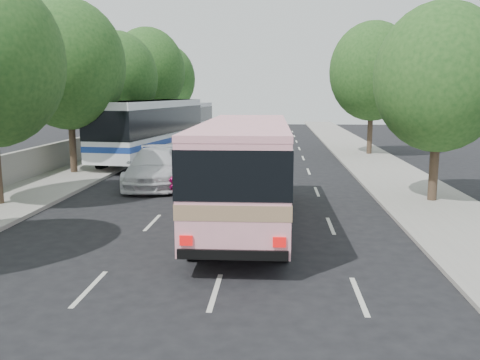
# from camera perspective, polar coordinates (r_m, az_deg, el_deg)

# --- Properties ---
(ground) EXTENTS (120.00, 120.00, 0.00)m
(ground) POSITION_cam_1_polar(r_m,az_deg,el_deg) (13.71, -6.00, -9.13)
(ground) COLOR black
(ground) RESTS_ON ground
(sidewalk_left) EXTENTS (4.00, 90.00, 0.15)m
(sidewalk_left) POSITION_cam_1_polar(r_m,az_deg,el_deg) (34.78, -14.11, 2.29)
(sidewalk_left) COLOR #9E998E
(sidewalk_left) RESTS_ON ground
(sidewalk_right) EXTENTS (4.00, 90.00, 0.12)m
(sidewalk_right) POSITION_cam_1_polar(r_m,az_deg,el_deg) (33.63, 14.62, 2.00)
(sidewalk_right) COLOR #9E998E
(sidewalk_right) RESTS_ON ground
(low_wall) EXTENTS (0.30, 90.00, 1.50)m
(low_wall) POSITION_cam_1_polar(r_m,az_deg,el_deg) (35.29, -16.95, 3.62)
(low_wall) COLOR #9E998E
(low_wall) RESTS_ON sidewalk_left
(tree_left_c) EXTENTS (6.00, 6.00, 9.35)m
(tree_left_c) POSITION_cam_1_polar(r_m,az_deg,el_deg) (28.91, -18.66, 12.64)
(tree_left_c) COLOR #38281E
(tree_left_c) RESTS_ON ground
(tree_left_d) EXTENTS (5.52, 5.52, 8.60)m
(tree_left_d) POSITION_cam_1_polar(r_m,az_deg,el_deg) (36.38, -13.56, 11.41)
(tree_left_d) COLOR #38281E
(tree_left_d) RESTS_ON ground
(tree_left_e) EXTENTS (6.30, 6.30, 9.82)m
(tree_left_e) POSITION_cam_1_polar(r_m,az_deg,el_deg) (44.09, -10.29, 12.23)
(tree_left_e) COLOR #38281E
(tree_left_e) RESTS_ON ground
(tree_left_f) EXTENTS (5.88, 5.88, 9.16)m
(tree_left_f) POSITION_cam_1_polar(r_m,az_deg,el_deg) (51.90, -8.28, 11.42)
(tree_left_f) COLOR #38281E
(tree_left_f) RESTS_ON ground
(tree_right_near) EXTENTS (5.10, 5.10, 7.95)m
(tree_right_near) POSITION_cam_1_polar(r_m,az_deg,el_deg) (21.70, 21.79, 11.14)
(tree_right_near) COLOR #38281E
(tree_right_near) RESTS_ON ground
(tree_right_far) EXTENTS (6.00, 6.00, 9.35)m
(tree_right_far) POSITION_cam_1_polar(r_m,az_deg,el_deg) (37.36, 14.81, 12.06)
(tree_right_far) COLOR #38281E
(tree_right_far) RESTS_ON ground
(pink_bus) EXTENTS (2.86, 10.91, 3.48)m
(pink_bus) POSITION_cam_1_polar(r_m,az_deg,el_deg) (16.95, 0.56, 2.09)
(pink_bus) COLOR #FEA4B2
(pink_bus) RESTS_ON ground
(pink_taxi) EXTENTS (1.90, 4.41, 1.48)m
(pink_taxi) POSITION_cam_1_polar(r_m,az_deg,el_deg) (24.08, -6.33, 0.91)
(pink_taxi) COLOR #E6147E
(pink_taxi) RESTS_ON ground
(white_pickup) EXTENTS (3.07, 6.29, 1.76)m
(white_pickup) POSITION_cam_1_polar(r_m,az_deg,el_deg) (24.74, -9.54, 1.39)
(white_pickup) COLOR silver
(white_pickup) RESTS_ON ground
(tour_coach_front) EXTENTS (4.62, 13.42, 3.94)m
(tour_coach_front) POSITION_cam_1_polar(r_m,az_deg,el_deg) (33.69, -9.93, 6.13)
(tour_coach_front) COLOR white
(tour_coach_front) RESTS_ON ground
(tour_coach_rear) EXTENTS (3.38, 11.50, 3.39)m
(tour_coach_rear) POSITION_cam_1_polar(r_m,az_deg,el_deg) (50.27, -5.86, 7.01)
(tour_coach_rear) COLOR silver
(tour_coach_rear) RESTS_ON ground
(taxi_roof_sign) EXTENTS (0.56, 0.20, 0.18)m
(taxi_roof_sign) POSITION_cam_1_polar(r_m,az_deg,el_deg) (23.96, -6.37, 2.87)
(taxi_roof_sign) COLOR silver
(taxi_roof_sign) RESTS_ON pink_taxi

